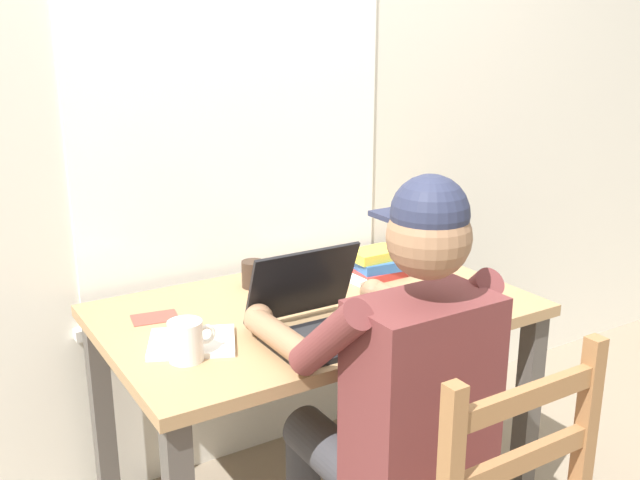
{
  "coord_description": "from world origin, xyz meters",
  "views": [
    {
      "loc": [
        -1.05,
        -1.72,
        1.53
      ],
      "look_at": [
        -0.02,
        -0.05,
        0.95
      ],
      "focal_mm": 40.26,
      "sensor_mm": 36.0,
      "label": 1
    }
  ],
  "objects_px": {
    "seated_person": "(394,389)",
    "computer_mouse": "(406,313)",
    "coffee_mug_dark": "(254,274)",
    "landscape_photo_print": "(155,318)",
    "laptop": "(320,316)",
    "desk": "(316,335)",
    "coffee_mug_white": "(186,341)",
    "book_stack_main": "(378,263)"
  },
  "relations": [
    {
      "from": "laptop",
      "to": "coffee_mug_white",
      "type": "bearing_deg",
      "value": 174.08
    },
    {
      "from": "coffee_mug_dark",
      "to": "book_stack_main",
      "type": "bearing_deg",
      "value": -17.5
    },
    {
      "from": "desk",
      "to": "computer_mouse",
      "type": "height_order",
      "value": "computer_mouse"
    },
    {
      "from": "laptop",
      "to": "landscape_photo_print",
      "type": "relative_size",
      "value": 2.54
    },
    {
      "from": "computer_mouse",
      "to": "coffee_mug_white",
      "type": "height_order",
      "value": "coffee_mug_white"
    },
    {
      "from": "seated_person",
      "to": "book_stack_main",
      "type": "bearing_deg",
      "value": 57.44
    },
    {
      "from": "book_stack_main",
      "to": "seated_person",
      "type": "bearing_deg",
      "value": -122.56
    },
    {
      "from": "laptop",
      "to": "computer_mouse",
      "type": "distance_m",
      "value": 0.27
    },
    {
      "from": "landscape_photo_print",
      "to": "laptop",
      "type": "bearing_deg",
      "value": -35.08
    },
    {
      "from": "seated_person",
      "to": "landscape_photo_print",
      "type": "xyz_separation_m",
      "value": [
        -0.39,
        0.62,
        0.05
      ]
    },
    {
      "from": "computer_mouse",
      "to": "landscape_photo_print",
      "type": "bearing_deg",
      "value": 148.09
    },
    {
      "from": "coffee_mug_dark",
      "to": "coffee_mug_white",
      "type": "bearing_deg",
      "value": -134.59
    },
    {
      "from": "seated_person",
      "to": "coffee_mug_dark",
      "type": "height_order",
      "value": "seated_person"
    },
    {
      "from": "desk",
      "to": "seated_person",
      "type": "relative_size",
      "value": 1.02
    },
    {
      "from": "seated_person",
      "to": "book_stack_main",
      "type": "relative_size",
      "value": 6.89
    },
    {
      "from": "desk",
      "to": "landscape_photo_print",
      "type": "bearing_deg",
      "value": 160.54
    },
    {
      "from": "landscape_photo_print",
      "to": "seated_person",
      "type": "bearing_deg",
      "value": -48.3
    },
    {
      "from": "coffee_mug_dark",
      "to": "landscape_photo_print",
      "type": "distance_m",
      "value": 0.37
    },
    {
      "from": "seated_person",
      "to": "coffee_mug_white",
      "type": "bearing_deg",
      "value": 142.38
    },
    {
      "from": "laptop",
      "to": "book_stack_main",
      "type": "relative_size",
      "value": 1.85
    },
    {
      "from": "computer_mouse",
      "to": "coffee_mug_white",
      "type": "bearing_deg",
      "value": 173.14
    },
    {
      "from": "computer_mouse",
      "to": "coffee_mug_dark",
      "type": "bearing_deg",
      "value": 118.27
    },
    {
      "from": "seated_person",
      "to": "laptop",
      "type": "relative_size",
      "value": 3.73
    },
    {
      "from": "seated_person",
      "to": "computer_mouse",
      "type": "bearing_deg",
      "value": 47.13
    },
    {
      "from": "laptop",
      "to": "coffee_mug_white",
      "type": "relative_size",
      "value": 2.64
    },
    {
      "from": "seated_person",
      "to": "landscape_photo_print",
      "type": "bearing_deg",
      "value": 122.06
    },
    {
      "from": "computer_mouse",
      "to": "laptop",
      "type": "bearing_deg",
      "value": 171.84
    },
    {
      "from": "seated_person",
      "to": "book_stack_main",
      "type": "distance_m",
      "value": 0.7
    },
    {
      "from": "coffee_mug_dark",
      "to": "book_stack_main",
      "type": "relative_size",
      "value": 0.63
    },
    {
      "from": "coffee_mug_white",
      "to": "landscape_photo_print",
      "type": "height_order",
      "value": "coffee_mug_white"
    },
    {
      "from": "laptop",
      "to": "coffee_mug_dark",
      "type": "distance_m",
      "value": 0.43
    },
    {
      "from": "landscape_photo_print",
      "to": "coffee_mug_white",
      "type": "bearing_deg",
      "value": -84.4
    },
    {
      "from": "desk",
      "to": "coffee_mug_white",
      "type": "xyz_separation_m",
      "value": [
        -0.47,
        -0.15,
        0.15
      ]
    },
    {
      "from": "laptop",
      "to": "landscape_photo_print",
      "type": "bearing_deg",
      "value": 135.27
    },
    {
      "from": "laptop",
      "to": "coffee_mug_white",
      "type": "xyz_separation_m",
      "value": [
        -0.37,
        0.04,
        0.0
      ]
    },
    {
      "from": "computer_mouse",
      "to": "book_stack_main",
      "type": "bearing_deg",
      "value": 66.55
    },
    {
      "from": "laptop",
      "to": "book_stack_main",
      "type": "distance_m",
      "value": 0.51
    },
    {
      "from": "coffee_mug_white",
      "to": "book_stack_main",
      "type": "height_order",
      "value": "coffee_mug_white"
    },
    {
      "from": "coffee_mug_dark",
      "to": "book_stack_main",
      "type": "height_order",
      "value": "book_stack_main"
    },
    {
      "from": "landscape_photo_print",
      "to": "desk",
      "type": "bearing_deg",
      "value": -9.81
    },
    {
      "from": "laptop",
      "to": "desk",
      "type": "bearing_deg",
      "value": 61.3
    },
    {
      "from": "laptop",
      "to": "landscape_photo_print",
      "type": "xyz_separation_m",
      "value": [
        -0.35,
        0.34,
        -0.05
      ]
    }
  ]
}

